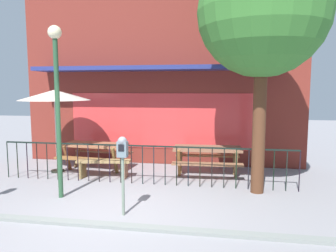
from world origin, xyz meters
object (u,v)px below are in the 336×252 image
object	(u,v)px
patio_bench	(104,165)
parking_meter_near	(123,155)
street_tree	(263,13)
picnic_table_left	(95,149)
patio_umbrella	(55,96)
picnic_table_right	(207,153)
street_lamp	(57,86)

from	to	relation	value
patio_bench	parking_meter_near	xyz separation A→B (m)	(1.26, -2.33, 0.79)
parking_meter_near	street_tree	bearing A→B (deg)	34.45
parking_meter_near	picnic_table_left	bearing A→B (deg)	120.31
street_tree	picnic_table_left	bearing A→B (deg)	163.47
patio_bench	parking_meter_near	size ratio (longest dim) A/B	0.97
picnic_table_left	patio_umbrella	size ratio (longest dim) A/B	0.83
parking_meter_near	picnic_table_right	bearing A→B (deg)	64.97
patio_bench	street_lamp	size ratio (longest dim) A/B	0.40
patio_umbrella	street_tree	world-z (taller)	street_tree
picnic_table_right	street_lamp	xyz separation A→B (m)	(-3.04, -2.28, 1.78)
patio_umbrella	street_lamp	world-z (taller)	street_lamp
picnic_table_left	street_lamp	size ratio (longest dim) A/B	0.53
parking_meter_near	street_tree	size ratio (longest dim) A/B	0.27
picnic_table_right	street_tree	bearing A→B (deg)	-46.50
patio_bench	street_lamp	distance (m)	2.62
parking_meter_near	street_lamp	size ratio (longest dim) A/B	0.41
picnic_table_left	street_tree	bearing A→B (deg)	-16.53
picnic_table_left	parking_meter_near	world-z (taller)	parking_meter_near
street_lamp	picnic_table_left	bearing A→B (deg)	94.10
picnic_table_right	street_tree	world-z (taller)	street_tree
picnic_table_right	patio_umbrella	bearing A→B (deg)	-175.84
picnic_table_left	parking_meter_near	distance (m)	3.60
street_tree	patio_umbrella	bearing A→B (deg)	170.10
picnic_table_left	picnic_table_right	distance (m)	3.21
parking_meter_near	patio_umbrella	bearing A→B (deg)	135.74
patio_bench	parking_meter_near	distance (m)	2.77
picnic_table_right	street_lamp	bearing A→B (deg)	-143.07
parking_meter_near	patio_bench	bearing A→B (deg)	118.45
picnic_table_left	patio_bench	size ratio (longest dim) A/B	1.34
picnic_table_right	street_tree	distance (m)	3.75
patio_bench	street_lamp	bearing A→B (deg)	-102.93
picnic_table_left	patio_bench	xyz separation A→B (m)	(0.54, -0.74, -0.26)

